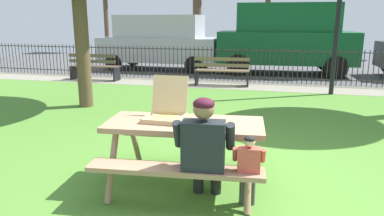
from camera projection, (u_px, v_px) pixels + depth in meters
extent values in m
cube|color=#4F822F|center=(246.00, 140.00, 5.92)|extent=(28.00, 11.28, 0.02)
cube|color=gray|center=(263.00, 87.00, 10.57)|extent=(28.00, 1.40, 0.01)
cube|color=#515154|center=(269.00, 67.00, 14.86)|extent=(28.00, 7.70, 0.01)
cube|color=#A57C5F|center=(185.00, 124.00, 4.14)|extent=(1.87, 0.93, 0.06)
cube|color=#A57C5F|center=(175.00, 170.00, 3.64)|extent=(1.82, 0.45, 0.05)
cube|color=#A57C5F|center=(192.00, 133.00, 4.79)|extent=(1.82, 0.45, 0.05)
cylinder|color=#A57C5F|center=(112.00, 166.00, 3.94)|extent=(0.11, 0.44, 0.74)
cylinder|color=#A57C5F|center=(135.00, 141.00, 4.73)|extent=(0.11, 0.44, 0.74)
cylinder|color=#A57C5F|center=(248.00, 174.00, 3.73)|extent=(0.11, 0.44, 0.74)
cylinder|color=#A57C5F|center=(248.00, 147.00, 4.52)|extent=(0.11, 0.44, 0.74)
cube|color=tan|center=(164.00, 120.00, 4.20)|extent=(0.44, 0.44, 0.01)
cube|color=silver|center=(164.00, 119.00, 4.20)|extent=(0.41, 0.41, 0.00)
cube|color=tan|center=(158.00, 122.00, 4.00)|extent=(0.44, 0.01, 0.04)
cube|color=tan|center=(170.00, 113.00, 4.40)|extent=(0.44, 0.01, 0.04)
cube|color=tan|center=(147.00, 116.00, 4.25)|extent=(0.01, 0.44, 0.04)
cube|color=tan|center=(182.00, 119.00, 4.15)|extent=(0.01, 0.44, 0.04)
cube|color=tan|center=(170.00, 94.00, 4.36)|extent=(0.44, 0.11, 0.43)
cylinder|color=tan|center=(164.00, 119.00, 4.20)|extent=(0.38, 0.38, 0.01)
cylinder|color=#E9C659|center=(164.00, 118.00, 4.20)|extent=(0.35, 0.35, 0.00)
pyramid|color=#EED95C|center=(216.00, 124.00, 4.02)|extent=(0.27, 0.29, 0.01)
cube|color=tan|center=(208.00, 126.00, 3.94)|extent=(0.14, 0.12, 0.02)
cylinder|color=black|center=(198.00, 174.00, 4.06)|extent=(0.12, 0.12, 0.44)
cylinder|color=black|center=(196.00, 160.00, 3.80)|extent=(0.19, 0.43, 0.15)
cylinder|color=black|center=(216.00, 175.00, 4.04)|extent=(0.12, 0.12, 0.44)
cylinder|color=black|center=(215.00, 161.00, 3.77)|extent=(0.19, 0.43, 0.15)
cube|color=#1E2328|center=(203.00, 147.00, 3.53)|extent=(0.44, 0.26, 0.52)
cylinder|color=#1E2328|center=(178.00, 134.00, 3.59)|extent=(0.11, 0.22, 0.31)
cylinder|color=#1E2328|center=(230.00, 136.00, 3.52)|extent=(0.11, 0.22, 0.31)
sphere|color=#8C6647|center=(204.00, 109.00, 3.46)|extent=(0.21, 0.21, 0.21)
ellipsoid|color=#3E1120|center=(204.00, 104.00, 3.44)|extent=(0.21, 0.20, 0.12)
cylinder|color=#3D3D3D|center=(242.00, 184.00, 3.80)|extent=(0.06, 0.06, 0.44)
cylinder|color=#3D3D3D|center=(243.00, 168.00, 3.64)|extent=(0.10, 0.23, 0.08)
cylinder|color=#3D3D3D|center=(252.00, 185.00, 3.79)|extent=(0.06, 0.06, 0.44)
cylinder|color=#3D3D3D|center=(254.00, 168.00, 3.63)|extent=(0.10, 0.23, 0.08)
cube|color=#CC4C3F|center=(249.00, 161.00, 3.50)|extent=(0.23, 0.14, 0.27)
cylinder|color=#CC4C3F|center=(235.00, 154.00, 3.53)|extent=(0.06, 0.11, 0.16)
cylinder|color=#CC4C3F|center=(263.00, 156.00, 3.49)|extent=(0.06, 0.11, 0.16)
sphere|color=beige|center=(250.00, 141.00, 3.46)|extent=(0.11, 0.11, 0.11)
ellipsoid|color=black|center=(250.00, 139.00, 3.45)|extent=(0.11, 0.10, 0.06)
cylinder|color=#2D2823|center=(266.00, 51.00, 11.00)|extent=(23.13, 0.03, 0.03)
cylinder|color=#2D2823|center=(264.00, 77.00, 11.19)|extent=(23.13, 0.03, 0.03)
cylinder|color=#2D2823|center=(0.00, 58.00, 13.38)|extent=(0.02, 0.02, 1.07)
cylinder|color=#2D2823|center=(3.00, 58.00, 13.34)|extent=(0.02, 0.02, 1.07)
cylinder|color=#2D2823|center=(7.00, 58.00, 13.31)|extent=(0.02, 0.02, 1.07)
cylinder|color=#2D2823|center=(10.00, 58.00, 13.28)|extent=(0.02, 0.02, 1.07)
cylinder|color=#2D2823|center=(13.00, 58.00, 13.25)|extent=(0.02, 0.02, 1.07)
cylinder|color=#2D2823|center=(16.00, 58.00, 13.21)|extent=(0.02, 0.02, 1.07)
cylinder|color=#2D2823|center=(20.00, 58.00, 13.18)|extent=(0.02, 0.02, 1.07)
cylinder|color=#2D2823|center=(23.00, 58.00, 13.15)|extent=(0.02, 0.02, 1.07)
cylinder|color=#2D2823|center=(26.00, 58.00, 13.11)|extent=(0.02, 0.02, 1.07)
cylinder|color=#2D2823|center=(30.00, 59.00, 13.08)|extent=(0.02, 0.02, 1.07)
cylinder|color=#2D2823|center=(33.00, 59.00, 13.05)|extent=(0.02, 0.02, 1.07)
cylinder|color=#2D2823|center=(36.00, 59.00, 13.02)|extent=(0.02, 0.02, 1.07)
cylinder|color=#2D2823|center=(40.00, 59.00, 12.98)|extent=(0.02, 0.02, 1.07)
cylinder|color=#2D2823|center=(43.00, 59.00, 12.95)|extent=(0.02, 0.02, 1.07)
cylinder|color=#2D2823|center=(46.00, 59.00, 12.92)|extent=(0.02, 0.02, 1.07)
cylinder|color=#2D2823|center=(50.00, 59.00, 12.88)|extent=(0.02, 0.02, 1.07)
cylinder|color=#2D2823|center=(53.00, 59.00, 12.85)|extent=(0.02, 0.02, 1.07)
cylinder|color=#2D2823|center=(57.00, 59.00, 12.82)|extent=(0.02, 0.02, 1.07)
cylinder|color=#2D2823|center=(60.00, 59.00, 12.78)|extent=(0.02, 0.02, 1.07)
cylinder|color=#2D2823|center=(64.00, 60.00, 12.75)|extent=(0.02, 0.02, 1.07)
cylinder|color=#2D2823|center=(67.00, 60.00, 12.72)|extent=(0.02, 0.02, 1.07)
cylinder|color=#2D2823|center=(71.00, 60.00, 12.69)|extent=(0.02, 0.02, 1.07)
cylinder|color=#2D2823|center=(74.00, 60.00, 12.65)|extent=(0.02, 0.02, 1.07)
cylinder|color=#2D2823|center=(78.00, 60.00, 12.62)|extent=(0.02, 0.02, 1.07)
cylinder|color=#2D2823|center=(81.00, 60.00, 12.59)|extent=(0.02, 0.02, 1.07)
cylinder|color=#2D2823|center=(85.00, 60.00, 12.55)|extent=(0.02, 0.02, 1.07)
cylinder|color=#2D2823|center=(89.00, 60.00, 12.52)|extent=(0.02, 0.02, 1.07)
cylinder|color=#2D2823|center=(92.00, 60.00, 12.49)|extent=(0.02, 0.02, 1.07)
cylinder|color=#2D2823|center=(96.00, 60.00, 12.46)|extent=(0.02, 0.02, 1.07)
cylinder|color=#2D2823|center=(100.00, 61.00, 12.42)|extent=(0.02, 0.02, 1.07)
cylinder|color=#2D2823|center=(103.00, 61.00, 12.39)|extent=(0.02, 0.02, 1.07)
cylinder|color=#2D2823|center=(107.00, 61.00, 12.36)|extent=(0.02, 0.02, 1.07)
cylinder|color=#2D2823|center=(111.00, 61.00, 12.32)|extent=(0.02, 0.02, 1.07)
cylinder|color=#2D2823|center=(115.00, 61.00, 12.29)|extent=(0.02, 0.02, 1.07)
cylinder|color=#2D2823|center=(118.00, 61.00, 12.26)|extent=(0.02, 0.02, 1.07)
cylinder|color=#2D2823|center=(122.00, 61.00, 12.22)|extent=(0.02, 0.02, 1.07)
cylinder|color=#2D2823|center=(126.00, 61.00, 12.19)|extent=(0.02, 0.02, 1.07)
cylinder|color=#2D2823|center=(130.00, 61.00, 12.16)|extent=(0.02, 0.02, 1.07)
cylinder|color=#2D2823|center=(134.00, 62.00, 12.13)|extent=(0.02, 0.02, 1.07)
cylinder|color=#2D2823|center=(138.00, 62.00, 12.09)|extent=(0.02, 0.02, 1.07)
cylinder|color=#2D2823|center=(142.00, 62.00, 12.06)|extent=(0.02, 0.02, 1.07)
cylinder|color=#2D2823|center=(145.00, 62.00, 12.03)|extent=(0.02, 0.02, 1.07)
cylinder|color=#2D2823|center=(149.00, 62.00, 11.99)|extent=(0.02, 0.02, 1.07)
cylinder|color=#2D2823|center=(153.00, 62.00, 11.96)|extent=(0.02, 0.02, 1.07)
cylinder|color=#2D2823|center=(157.00, 62.00, 11.93)|extent=(0.02, 0.02, 1.07)
cylinder|color=#2D2823|center=(161.00, 62.00, 11.90)|extent=(0.02, 0.02, 1.07)
cylinder|color=#2D2823|center=(165.00, 63.00, 11.86)|extent=(0.02, 0.02, 1.07)
cylinder|color=#2D2823|center=(169.00, 63.00, 11.83)|extent=(0.02, 0.02, 1.07)
cylinder|color=#2D2823|center=(174.00, 63.00, 11.80)|extent=(0.02, 0.02, 1.07)
cylinder|color=#2D2823|center=(178.00, 63.00, 11.76)|extent=(0.02, 0.02, 1.07)
cylinder|color=#2D2823|center=(182.00, 63.00, 11.73)|extent=(0.02, 0.02, 1.07)
cylinder|color=#2D2823|center=(186.00, 63.00, 11.70)|extent=(0.02, 0.02, 1.07)
cylinder|color=#2D2823|center=(190.00, 63.00, 11.67)|extent=(0.02, 0.02, 1.07)
cylinder|color=#2D2823|center=(194.00, 63.00, 11.63)|extent=(0.02, 0.02, 1.07)
cylinder|color=#2D2823|center=(199.00, 64.00, 11.60)|extent=(0.02, 0.02, 1.07)
cylinder|color=#2D2823|center=(203.00, 64.00, 11.57)|extent=(0.02, 0.02, 1.07)
cylinder|color=#2D2823|center=(207.00, 64.00, 11.53)|extent=(0.02, 0.02, 1.07)
cylinder|color=#2D2823|center=(211.00, 64.00, 11.50)|extent=(0.02, 0.02, 1.07)
cylinder|color=#2D2823|center=(216.00, 64.00, 11.47)|extent=(0.02, 0.02, 1.07)
cylinder|color=#2D2823|center=(220.00, 64.00, 11.43)|extent=(0.02, 0.02, 1.07)
cylinder|color=#2D2823|center=(224.00, 64.00, 11.40)|extent=(0.02, 0.02, 1.07)
cylinder|color=#2D2823|center=(229.00, 64.00, 11.37)|extent=(0.02, 0.02, 1.07)
cylinder|color=#2D2823|center=(233.00, 65.00, 11.34)|extent=(0.02, 0.02, 1.07)
cylinder|color=#2D2823|center=(238.00, 65.00, 11.30)|extent=(0.02, 0.02, 1.07)
cylinder|color=#2D2823|center=(242.00, 65.00, 11.27)|extent=(0.02, 0.02, 1.07)
cylinder|color=#2D2823|center=(247.00, 65.00, 11.24)|extent=(0.02, 0.02, 1.07)
cylinder|color=#2D2823|center=(251.00, 65.00, 11.20)|extent=(0.02, 0.02, 1.07)
cylinder|color=#2D2823|center=(256.00, 65.00, 11.17)|extent=(0.02, 0.02, 1.07)
cylinder|color=#2D2823|center=(260.00, 65.00, 11.14)|extent=(0.02, 0.02, 1.07)
cylinder|color=#2D2823|center=(265.00, 65.00, 11.11)|extent=(0.02, 0.02, 1.07)
cylinder|color=#2D2823|center=(270.00, 66.00, 11.07)|extent=(0.02, 0.02, 1.07)
cylinder|color=#2D2823|center=(274.00, 66.00, 11.04)|extent=(0.02, 0.02, 1.07)
cylinder|color=#2D2823|center=(279.00, 66.00, 11.01)|extent=(0.02, 0.02, 1.07)
cylinder|color=#2D2823|center=(284.00, 66.00, 10.97)|extent=(0.02, 0.02, 1.07)
cylinder|color=#2D2823|center=(288.00, 66.00, 10.94)|extent=(0.02, 0.02, 1.07)
cylinder|color=#2D2823|center=(293.00, 66.00, 10.91)|extent=(0.02, 0.02, 1.07)
cylinder|color=#2D2823|center=(298.00, 66.00, 10.87)|extent=(0.02, 0.02, 1.07)
cylinder|color=#2D2823|center=(303.00, 67.00, 10.84)|extent=(0.02, 0.02, 1.07)
cylinder|color=#2D2823|center=(308.00, 67.00, 10.81)|extent=(0.02, 0.02, 1.07)
cylinder|color=#2D2823|center=(312.00, 67.00, 10.78)|extent=(0.02, 0.02, 1.07)
cylinder|color=#2D2823|center=(317.00, 67.00, 10.74)|extent=(0.02, 0.02, 1.07)
cylinder|color=#2D2823|center=(322.00, 67.00, 10.71)|extent=(0.02, 0.02, 1.07)
cylinder|color=#2D2823|center=(327.00, 67.00, 10.68)|extent=(0.02, 0.02, 1.07)
cylinder|color=#2D2823|center=(332.00, 67.00, 10.64)|extent=(0.02, 0.02, 1.07)
cylinder|color=#2D2823|center=(337.00, 68.00, 10.61)|extent=(0.02, 0.02, 1.07)
cylinder|color=#2D2823|center=(342.00, 68.00, 10.58)|extent=(0.02, 0.02, 1.07)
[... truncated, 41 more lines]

